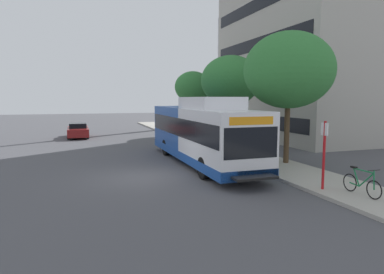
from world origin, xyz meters
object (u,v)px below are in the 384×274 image
object	(u,v)px
street_tree_mid_block	(230,81)
street_tree_far_block	(193,87)
bus_stop_sign_pole	(324,150)
parked_car_far_lane	(78,130)
bicycle_parked	(362,184)
street_tree_near_stop	(289,70)
transit_bus	(201,133)

from	to	relation	value
street_tree_mid_block	street_tree_far_block	world-z (taller)	street_tree_mid_block
bus_stop_sign_pole	parked_car_far_lane	world-z (taller)	bus_stop_sign_pole
bicycle_parked	street_tree_near_stop	world-z (taller)	street_tree_near_stop
bicycle_parked	parked_car_far_lane	bearing A→B (deg)	111.94
transit_bus	street_tree_near_stop	distance (m)	5.68
street_tree_mid_block	parked_car_far_lane	world-z (taller)	street_tree_mid_block
street_tree_mid_block	parked_car_far_lane	bearing A→B (deg)	136.60
bus_stop_sign_pole	bicycle_parked	bearing A→B (deg)	-55.89
bus_stop_sign_pole	parked_car_far_lane	distance (m)	24.09
street_tree_far_block	bus_stop_sign_pole	bearing A→B (deg)	-95.48
transit_bus	street_tree_near_stop	size ratio (longest dim) A/B	1.77
street_tree_far_block	parked_car_far_lane	bearing A→B (deg)	174.60
transit_bus	parked_car_far_lane	distance (m)	16.70
parked_car_far_lane	street_tree_mid_block	bearing A→B (deg)	-43.40
transit_bus	parked_car_far_lane	world-z (taller)	transit_bus
street_tree_near_stop	street_tree_far_block	world-z (taller)	street_tree_near_stop
bus_stop_sign_pole	transit_bus	bearing A→B (deg)	108.72
transit_bus	street_tree_mid_block	distance (m)	7.54
street_tree_mid_block	parked_car_far_lane	xyz separation A→B (m)	(-10.60, 10.03, -4.17)
street_tree_mid_block	street_tree_far_block	xyz separation A→B (m)	(0.18, 9.01, -0.17)
bicycle_parked	street_tree_far_block	size ratio (longest dim) A/B	0.29
bus_stop_sign_pole	parked_car_far_lane	xyz separation A→B (m)	(-8.73, 22.43, -0.99)
street_tree_mid_block	parked_car_far_lane	distance (m)	15.17
street_tree_near_stop	parked_car_far_lane	bearing A→B (deg)	121.29
street_tree_mid_block	parked_car_far_lane	size ratio (longest dim) A/B	1.45
transit_bus	bus_stop_sign_pole	world-z (taller)	transit_bus
street_tree_near_stop	street_tree_mid_block	xyz separation A→B (m)	(0.07, 7.30, -0.20)
street_tree_far_block	parked_car_far_lane	world-z (taller)	street_tree_far_block
bus_stop_sign_pole	street_tree_mid_block	xyz separation A→B (m)	(1.87, 12.41, 3.19)
transit_bus	street_tree_near_stop	world-z (taller)	street_tree_near_stop
street_tree_near_stop	street_tree_far_block	size ratio (longest dim) A/B	1.14
street_tree_far_block	parked_car_far_lane	distance (m)	11.55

